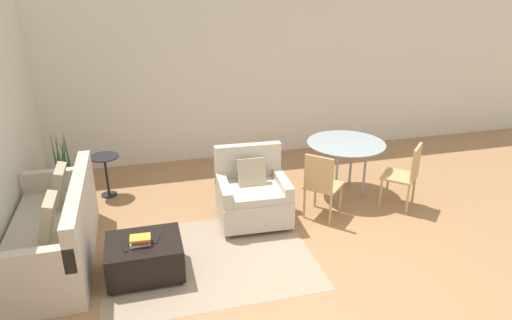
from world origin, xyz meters
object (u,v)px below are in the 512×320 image
Objects in this scene: dining_table at (346,149)px; dining_chair_near_left at (321,182)px; armchair at (252,195)px; dining_chair_near_right at (407,172)px; ottoman at (145,256)px; tv_remote_primary at (156,240)px; side_table at (106,168)px; potted_plant at (68,185)px; couch at (56,235)px; book_stack at (140,240)px; tv_remote_secondary at (124,248)px.

dining_chair_near_left is at bearing -135.00° from dining_table.
dining_chair_near_left is at bearing -13.01° from armchair.
dining_table is at bearing 135.00° from dining_chair_near_right.
armchair reaches higher than ottoman.
tv_remote_primary is 0.24× the size of side_table.
armchair is at bearing 174.58° from dining_chair_near_right.
armchair is at bearing -25.91° from potted_plant.
dining_chair_near_left is at bearing 180.00° from dining_chair_near_right.
potted_plant is at bearing 115.95° from ottoman.
ottoman is at bearing 176.41° from tv_remote_primary.
couch reaches higher than tv_remote_primary.
potted_plant is at bearing 114.88° from book_stack.
dining_table is at bearing -10.82° from potted_plant.
dining_chair_near_right reaches higher than tv_remote_primary.
dining_chair_near_left is (2.69, -1.40, 0.09)m from side_table.
tv_remote_primary is (0.16, 0.04, -0.04)m from book_stack.
dining_chair_near_left is (2.24, 0.65, 0.30)m from ottoman.
potted_plant is 4.64m from dining_chair_near_right.
side_table is at bearing 160.33° from dining_chair_near_right.
ottoman is 0.71× the size of dining_table.
armchair is 1.03× the size of dining_chair_near_right.
dining_chair_near_left is at bearing 17.38° from tv_remote_primary.
side_table is at bearing 105.70° from tv_remote_primary.
dining_chair_near_right is (3.47, 0.65, 0.30)m from ottoman.
side_table is at bearing 166.60° from dining_table.
book_stack is at bearing -147.77° from armchair.
potted_plant is (-0.78, 2.08, -0.16)m from tv_remote_secondary.
tv_remote_primary is (-1.25, -0.86, 0.05)m from armchair.
tv_remote_primary is (0.13, -0.01, 0.19)m from ottoman.
tv_remote_secondary is 2.54m from dining_chair_near_left.
tv_remote_secondary is at bearing -149.27° from armchair.
armchair is 6.53× the size of tv_remote_secondary.
armchair is at bearing 30.73° from tv_remote_secondary.
side_table is (-0.44, 2.05, 0.21)m from ottoman.
book_stack is 0.20× the size of dining_table.
dining_chair_near_left is (2.43, 0.74, 0.11)m from tv_remote_secondary.
tv_remote_primary is 1.03× the size of tv_remote_secondary.
couch reaches higher than dining_chair_near_left.
ottoman is at bearing -77.77° from side_table.
side_table is (-0.26, 2.14, 0.02)m from tv_remote_secondary.
tv_remote_primary is 2.14m from side_table.
tv_remote_secondary is (0.74, -0.61, 0.08)m from couch.
dining_chair_near_left is (-0.61, -0.61, -0.17)m from dining_table.
ottoman is at bearing -163.80° from dining_chair_near_left.
tv_remote_secondary is 3.34m from dining_table.
tv_remote_secondary is at bearing -163.05° from dining_chair_near_left.
dining_chair_near_right is at bearing -16.84° from potted_plant.
armchair is at bearing 31.42° from ottoman.
tv_remote_secondary is at bearing -83.16° from side_table.
dining_table is 0.88m from dining_chair_near_right.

